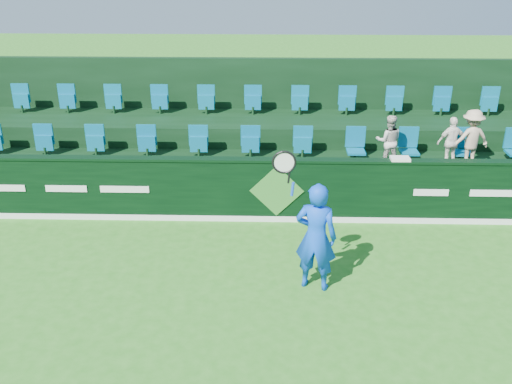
{
  "coord_description": "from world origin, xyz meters",
  "views": [
    {
      "loc": [
        -0.14,
        -6.67,
        5.32
      ],
      "look_at": [
        -0.39,
        2.8,
        1.15
      ],
      "focal_mm": 40.0,
      "sensor_mm": 36.0,
      "label": 1
    }
  ],
  "objects_px": {
    "spectator_left": "(389,141)",
    "tennis_player": "(316,236)",
    "towel": "(400,159)",
    "spectator_right": "(471,139)",
    "spectator_middle": "(452,142)"
  },
  "relations": [
    {
      "from": "spectator_middle",
      "to": "spectator_right",
      "type": "relative_size",
      "value": 0.87
    },
    {
      "from": "spectator_left",
      "to": "spectator_middle",
      "type": "distance_m",
      "value": 1.36
    },
    {
      "from": "spectator_left",
      "to": "spectator_middle",
      "type": "relative_size",
      "value": 1.03
    },
    {
      "from": "spectator_left",
      "to": "spectator_right",
      "type": "distance_m",
      "value": 1.76
    },
    {
      "from": "tennis_player",
      "to": "towel",
      "type": "bearing_deg",
      "value": 53.82
    },
    {
      "from": "spectator_right",
      "to": "spectator_left",
      "type": "bearing_deg",
      "value": -10.41
    },
    {
      "from": "spectator_left",
      "to": "spectator_right",
      "type": "xyz_separation_m",
      "value": [
        1.76,
        0.0,
        0.07
      ]
    },
    {
      "from": "spectator_left",
      "to": "tennis_player",
      "type": "bearing_deg",
      "value": 67.54
    },
    {
      "from": "tennis_player",
      "to": "towel",
      "type": "distance_m",
      "value": 3.12
    },
    {
      "from": "spectator_left",
      "to": "towel",
      "type": "relative_size",
      "value": 3.05
    },
    {
      "from": "spectator_right",
      "to": "towel",
      "type": "xyz_separation_m",
      "value": [
        -1.74,
        -1.12,
        -0.06
      ]
    },
    {
      "from": "tennis_player",
      "to": "towel",
      "type": "xyz_separation_m",
      "value": [
        1.83,
        2.5,
        0.43
      ]
    },
    {
      "from": "spectator_right",
      "to": "spectator_middle",
      "type": "bearing_deg",
      "value": -10.41
    },
    {
      "from": "spectator_left",
      "to": "spectator_right",
      "type": "bearing_deg",
      "value": -175.93
    },
    {
      "from": "tennis_player",
      "to": "spectator_right",
      "type": "relative_size",
      "value": 1.93
    }
  ]
}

